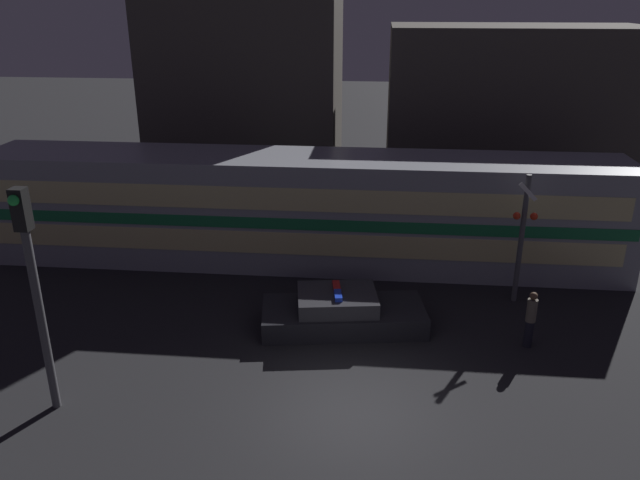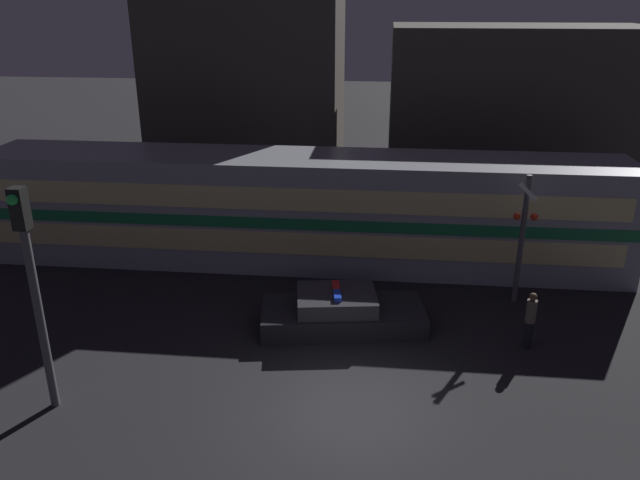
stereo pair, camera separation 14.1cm
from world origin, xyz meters
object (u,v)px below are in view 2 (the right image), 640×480
at_px(pedestrian, 530,320).
at_px(crossing_signal_near, 522,235).
at_px(police_car, 341,313).
at_px(train, 301,210).
at_px(traffic_light_corner, 33,282).

distance_m(pedestrian, crossing_signal_near, 3.07).
bearing_deg(crossing_signal_near, police_car, -157.59).
bearing_deg(train, crossing_signal_near, -20.07).
distance_m(crossing_signal_near, traffic_light_corner, 13.33).
height_order(pedestrian, crossing_signal_near, crossing_signal_near).
bearing_deg(traffic_light_corner, crossing_signal_near, 29.55).
distance_m(police_car, traffic_light_corner, 8.17).
xyz_separation_m(train, pedestrian, (6.85, -5.30, -1.08)).
distance_m(train, pedestrian, 8.73).
distance_m(train, crossing_signal_near, 7.47).
bearing_deg(traffic_light_corner, train, 63.44).
relative_size(police_car, traffic_light_corner, 0.92).
relative_size(train, police_car, 4.57).
xyz_separation_m(train, crossing_signal_near, (7.01, -2.56, 0.29)).
relative_size(train, pedestrian, 13.68).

